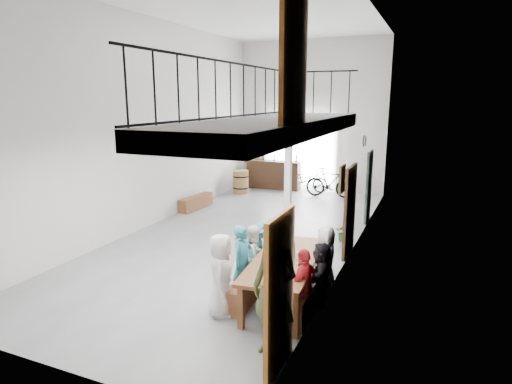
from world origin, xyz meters
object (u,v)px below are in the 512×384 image
at_px(oak_barrel, 241,182).
at_px(serving_counter, 274,175).
at_px(host_standing, 275,289).
at_px(side_bench, 196,202).
at_px(bicycle_near, 306,180).
at_px(tasting_table, 285,263).
at_px(bench_inner, 252,283).

distance_m(oak_barrel, serving_counter, 1.51).
distance_m(oak_barrel, host_standing, 10.16).
relative_size(side_bench, bicycle_near, 0.86).
bearing_deg(serving_counter, tasting_table, -70.67).
xyz_separation_m(oak_barrel, bicycle_near, (2.11, 1.21, 0.02)).
height_order(tasting_table, serving_counter, serving_counter).
bearing_deg(bench_inner, host_standing, -60.05).
xyz_separation_m(oak_barrel, host_standing, (4.67, -9.01, 0.55)).
distance_m(tasting_table, oak_barrel, 8.62).
bearing_deg(tasting_table, serving_counter, 106.13).
bearing_deg(host_standing, bicycle_near, 125.95).
relative_size(tasting_table, side_bench, 1.75).
distance_m(host_standing, bicycle_near, 10.55).
distance_m(serving_counter, host_standing, 10.98).
relative_size(serving_counter, bicycle_near, 1.22).
xyz_separation_m(bench_inner, serving_counter, (-2.84, 8.70, 0.33)).
distance_m(tasting_table, host_standing, 1.61).
distance_m(bench_inner, host_standing, 2.02).
xyz_separation_m(tasting_table, bicycle_near, (-2.17, 8.69, -0.27)).
bearing_deg(tasting_table, bicycle_near, 98.54).
bearing_deg(host_standing, serving_counter, 132.44).
bearing_deg(side_bench, host_standing, -51.93).
height_order(bench_inner, side_bench, bench_inner).
height_order(tasting_table, bicycle_near, bicycle_near).
distance_m(side_bench, oak_barrel, 2.62).
xyz_separation_m(side_bench, serving_counter, (1.19, 3.85, 0.34)).
height_order(serving_counter, host_standing, host_standing).
height_order(oak_barrel, serving_counter, serving_counter).
relative_size(tasting_table, bicycle_near, 1.51).
xyz_separation_m(tasting_table, serving_counter, (-3.46, 8.74, -0.17)).
xyz_separation_m(bench_inner, side_bench, (-4.03, 4.85, -0.01)).
bearing_deg(bicycle_near, tasting_table, -164.78).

